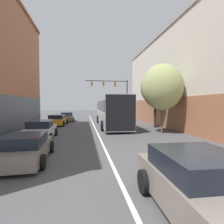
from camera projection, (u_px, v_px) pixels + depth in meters
lane_center_line at (96, 131)px, 16.69m from camera, size 0.14×46.51×0.01m
building_right_storefront at (200, 75)px, 17.75m from camera, size 6.27×29.35×10.75m
bus at (111, 110)px, 20.56m from camera, size 3.13×12.54×3.41m
hatchback_foreground at (204, 187)px, 3.86m from camera, size 2.25×3.97×1.40m
parked_car_left_near at (41, 130)px, 12.70m from camera, size 1.96×4.06×1.37m
parked_car_left_mid at (57, 120)px, 21.25m from camera, size 2.25×4.27×1.28m
parked_car_left_far at (67, 117)px, 26.66m from camera, size 2.41×4.79×1.34m
parked_car_left_distant at (25, 148)px, 7.66m from camera, size 2.17×4.12×1.21m
traffic_signal_gantry at (114, 90)px, 30.16m from camera, size 7.33×0.36×6.87m
street_tree_near at (162, 87)px, 15.23m from camera, size 3.64×3.27×6.03m
street_tree_far at (155, 88)px, 18.90m from camera, size 3.15×2.84×6.03m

